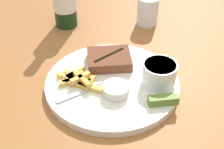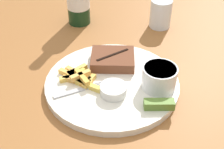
% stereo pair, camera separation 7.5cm
% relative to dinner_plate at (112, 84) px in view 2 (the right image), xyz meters
% --- Properties ---
extents(dining_table, '(1.42, 1.45, 0.75)m').
position_rel_dinner_plate_xyz_m(dining_table, '(0.00, 0.00, -0.07)').
color(dining_table, '#935B2D').
rests_on(dining_table, ground_plane).
extents(dinner_plate, '(0.33, 0.33, 0.02)m').
position_rel_dinner_plate_xyz_m(dinner_plate, '(0.00, 0.00, 0.00)').
color(dinner_plate, silver).
rests_on(dinner_plate, dining_table).
extents(steak_portion, '(0.12, 0.10, 0.03)m').
position_rel_dinner_plate_xyz_m(steak_portion, '(-0.01, 0.07, 0.02)').
color(steak_portion, brown).
rests_on(steak_portion, dinner_plate).
extents(fries_pile, '(0.13, 0.11, 0.02)m').
position_rel_dinner_plate_xyz_m(fries_pile, '(-0.08, -0.01, 0.02)').
color(fries_pile, gold).
rests_on(fries_pile, dinner_plate).
extents(coleslaw_cup, '(0.08, 0.08, 0.05)m').
position_rel_dinner_plate_xyz_m(coleslaw_cup, '(0.11, -0.01, 0.04)').
color(coleslaw_cup, white).
rests_on(coleslaw_cup, dinner_plate).
extents(dipping_sauce_cup, '(0.06, 0.06, 0.02)m').
position_rel_dinner_plate_xyz_m(dipping_sauce_cup, '(0.01, -0.05, 0.02)').
color(dipping_sauce_cup, silver).
rests_on(dipping_sauce_cup, dinner_plate).
extents(pickle_spear, '(0.07, 0.03, 0.02)m').
position_rel_dinner_plate_xyz_m(pickle_spear, '(0.11, -0.08, 0.02)').
color(pickle_spear, '#567A2D').
rests_on(pickle_spear, dinner_plate).
extents(fork_utensil, '(0.12, 0.08, 0.00)m').
position_rel_dinner_plate_xyz_m(fork_utensil, '(-0.08, -0.04, 0.01)').
color(fork_utensil, '#B7B7BC').
rests_on(fork_utensil, dinner_plate).
extents(drinking_glass, '(0.07, 0.07, 0.09)m').
position_rel_dinner_plate_xyz_m(drinking_glass, '(0.12, 0.32, 0.04)').
color(drinking_glass, silver).
rests_on(drinking_glass, dining_table).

